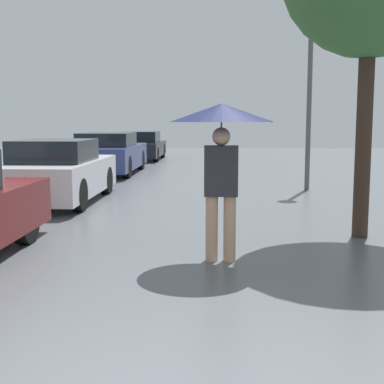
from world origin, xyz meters
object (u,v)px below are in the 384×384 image
at_px(parked_car_farthest, 142,146).
at_px(parked_car_second, 58,173).
at_px(street_lamp, 311,53).
at_px(pedestrian, 221,131).
at_px(parked_car_third, 108,154).

bearing_deg(parked_car_farthest, parked_car_second, -90.23).
bearing_deg(street_lamp, parked_car_farthest, 118.50).
xyz_separation_m(pedestrian, street_lamp, (2.09, 6.52, 1.64)).
bearing_deg(street_lamp, parked_car_third, 145.60).
relative_size(pedestrian, street_lamp, 0.42).
bearing_deg(parked_car_second, parked_car_third, 91.46).
xyz_separation_m(parked_car_farthest, street_lamp, (5.27, -9.71, 2.61)).
height_order(parked_car_third, parked_car_farthest, parked_car_third).
bearing_deg(parked_car_second, street_lamp, 21.53).
height_order(pedestrian, street_lamp, street_lamp).
bearing_deg(pedestrian, parked_car_second, 126.15).
bearing_deg(street_lamp, pedestrian, -107.73).
height_order(parked_car_second, street_lamp, street_lamp).
bearing_deg(parked_car_farthest, parked_car_third, -91.90).
distance_m(parked_car_second, street_lamp, 6.27).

